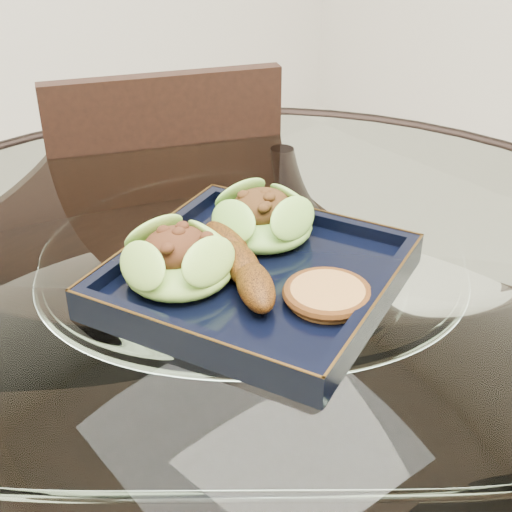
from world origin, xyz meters
TOP-DOWN VIEW (x-y plane):
  - dining_table at (-0.00, -0.00)m, footprint 1.13×1.13m
  - dining_chair at (0.11, 0.30)m, footprint 0.49×0.49m
  - navy_plate at (0.01, 0.00)m, footprint 0.35×0.35m
  - lettuce_wrap_left at (-0.06, 0.04)m, footprint 0.14×0.14m
  - lettuce_wrap_right at (0.06, 0.06)m, footprint 0.14×0.14m
  - roasted_plantain at (-0.01, 0.01)m, footprint 0.09×0.17m
  - crumb_patty at (0.03, -0.08)m, footprint 0.10×0.10m

SIDE VIEW (x-z plane):
  - dining_chair at x=0.11m, z-range 0.05..0.92m
  - dining_table at x=0.00m, z-range 0.21..0.98m
  - navy_plate at x=0.01m, z-range 0.76..0.78m
  - crumb_patty at x=0.03m, z-range 0.78..0.80m
  - roasted_plantain at x=-0.01m, z-range 0.78..0.81m
  - lettuce_wrap_right at x=0.06m, z-range 0.78..0.82m
  - lettuce_wrap_left at x=-0.06m, z-range 0.78..0.82m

